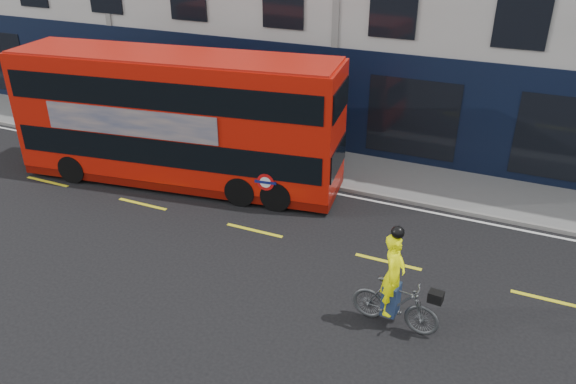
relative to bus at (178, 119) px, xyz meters
The scene contains 7 objects.
ground 5.60m from the bus, 42.96° to the right, with size 120.00×120.00×0.00m, color black.
pavement 5.28m from the bus, 38.65° to the left, with size 60.00×3.00×0.12m, color slate.
kerb 4.59m from the bus, 21.82° to the left, with size 60.00×0.12×0.13m, color slate.
road_edge_line 4.53m from the bus, 17.77° to the left, with size 58.00×0.10×0.01m, color silver.
lane_dashes 4.81m from the bus, 28.00° to the right, with size 58.00×0.12×0.01m, color yellow, non-canonical shape.
bus is the anchor object (origin of this frame).
cyclist 9.67m from the bus, 27.53° to the right, with size 2.06×0.75×2.57m.
Camera 1 is at (6.63, -10.98, 8.48)m, focal length 35.00 mm.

